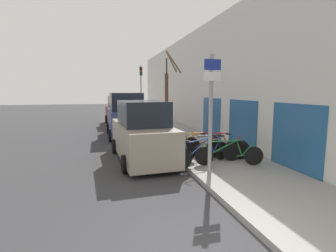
{
  "coord_description": "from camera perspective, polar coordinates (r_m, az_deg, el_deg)",
  "views": [
    {
      "loc": [
        -1.7,
        -3.78,
        2.67
      ],
      "look_at": [
        0.75,
        5.79,
        1.33
      ],
      "focal_mm": 28.0,
      "sensor_mm": 36.0,
      "label": 1
    }
  ],
  "objects": [
    {
      "name": "bicycle_2",
      "position": [
        9.51,
        8.9,
        -5.2
      ],
      "size": [
        2.37,
        0.54,
        0.97
      ],
      "rotation": [
        0.0,
        0.0,
        1.41
      ],
      "color": "black",
      "rests_on": "sidewalk_curb"
    },
    {
      "name": "signpost",
      "position": [
        8.06,
        9.29,
        3.4
      ],
      "size": [
        0.53,
        0.14,
        3.59
      ],
      "color": "#939399",
      "rests_on": "sidewalk_curb"
    },
    {
      "name": "traffic_light",
      "position": [
        21.17,
        -5.89,
        8.64
      ],
      "size": [
        0.2,
        0.3,
        4.5
      ],
      "color": "#939399",
      "rests_on": "sidewalk_curb"
    },
    {
      "name": "bicycle_3",
      "position": [
        10.16,
        10.28,
        -4.4
      ],
      "size": [
        2.13,
        1.48,
        0.97
      ],
      "rotation": [
        0.0,
        0.0,
        0.97
      ],
      "color": "black",
      "rests_on": "sidewalk_curb"
    },
    {
      "name": "parked_car_0",
      "position": [
        10.07,
        -5.66,
        -1.68
      ],
      "size": [
        2.18,
        4.75,
        2.29
      ],
      "rotation": [
        0.0,
        0.0,
        0.06
      ],
      "color": "gray",
      "rests_on": "ground"
    },
    {
      "name": "bicycle_1",
      "position": [
        9.13,
        7.88,
        -5.83
      ],
      "size": [
        2.28,
        1.07,
        0.92
      ],
      "rotation": [
        0.0,
        0.0,
        2.0
      ],
      "color": "black",
      "rests_on": "sidewalk_curb"
    },
    {
      "name": "parked_car_1",
      "position": [
        15.42,
        -9.18,
        1.94
      ],
      "size": [
        2.15,
        4.68,
        2.55
      ],
      "rotation": [
        0.0,
        0.0,
        0.01
      ],
      "color": "navy",
      "rests_on": "ground"
    },
    {
      "name": "building_facade",
      "position": [
        18.72,
        4.57,
        9.38
      ],
      "size": [
        0.23,
        32.0,
        6.5
      ],
      "color": "silver",
      "rests_on": "ground"
    },
    {
      "name": "street_tree",
      "position": [
        12.39,
        -0.18,
        5.3
      ],
      "size": [
        0.63,
        2.19,
        4.34
      ],
      "color": "#4C3828",
      "rests_on": "sidewalk_curb"
    },
    {
      "name": "sidewalk_curb",
      "position": [
        18.48,
        -0.76,
        -0.38
      ],
      "size": [
        3.2,
        32.0,
        0.15
      ],
      "color": "gray",
      "rests_on": "ground"
    },
    {
      "name": "parked_car_2",
      "position": [
        20.93,
        -10.46,
        3.05
      ],
      "size": [
        2.24,
        4.81,
        2.25
      ],
      "rotation": [
        0.0,
        0.0,
        0.06
      ],
      "color": "maroon",
      "rests_on": "ground"
    },
    {
      "name": "bicycle_0",
      "position": [
        9.14,
        13.16,
        -6.03
      ],
      "size": [
        2.27,
        0.67,
        0.89
      ],
      "rotation": [
        0.0,
        0.0,
        1.33
      ],
      "color": "black",
      "rests_on": "sidewalk_curb"
    },
    {
      "name": "pedestrian_near",
      "position": [
        17.9,
        -1.77,
        2.7
      ],
      "size": [
        0.43,
        0.37,
        1.67
      ],
      "rotation": [
        0.0,
        0.0,
        3.31
      ],
      "color": "#333338",
      "rests_on": "sidewalk_curb"
    },
    {
      "name": "ground_plane",
      "position": [
        15.32,
        -7.77,
        -2.41
      ],
      "size": [
        80.0,
        80.0,
        0.0
      ],
      "primitive_type": "plane",
      "color": "#333335"
    },
    {
      "name": "bicycle_4",
      "position": [
        10.06,
        4.86,
        -4.45
      ],
      "size": [
        2.43,
        0.93,
        0.95
      ],
      "rotation": [
        0.0,
        0.0,
        1.22
      ],
      "color": "black",
      "rests_on": "sidewalk_curb"
    }
  ]
}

